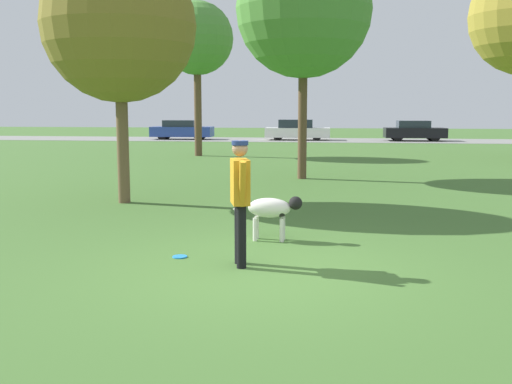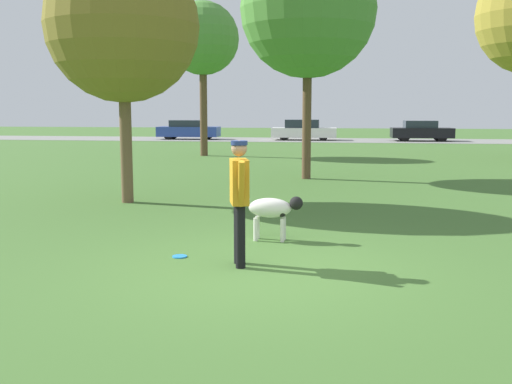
{
  "view_description": "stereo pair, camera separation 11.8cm",
  "coord_description": "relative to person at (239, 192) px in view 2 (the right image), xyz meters",
  "views": [
    {
      "loc": [
        0.97,
        -7.54,
        2.11
      ],
      "look_at": [
        -0.25,
        1.08,
        0.9
      ],
      "focal_mm": 42.0,
      "sensor_mm": 36.0,
      "label": 1
    },
    {
      "loc": [
        1.09,
        -7.52,
        2.11
      ],
      "look_at": [
        -0.25,
        1.08,
        0.9
      ],
      "focal_mm": 42.0,
      "sensor_mm": 36.0,
      "label": 2
    }
  ],
  "objects": [
    {
      "name": "ground_plane",
      "position": [
        0.35,
        -0.27,
        -1.01
      ],
      "size": [
        120.0,
        120.0,
        0.0
      ],
      "primitive_type": "plane",
      "color": "#426B2D"
    },
    {
      "name": "far_road_strip",
      "position": [
        0.35,
        33.42,
        -1.01
      ],
      "size": [
        120.0,
        6.0,
        0.01
      ],
      "color": "gray",
      "rests_on": "ground_plane"
    },
    {
      "name": "person",
      "position": [
        0.0,
        0.0,
        0.0
      ],
      "size": [
        0.34,
        0.71,
        1.7
      ],
      "rotation": [
        0.0,
        0.0,
        -1.28
      ],
      "color": "black",
      "rests_on": "ground_plane"
    },
    {
      "name": "dog",
      "position": [
        0.25,
        1.63,
        -0.5
      ],
      "size": [
        1.13,
        0.33,
        0.73
      ],
      "rotation": [
        0.0,
        0.0,
        6.26
      ],
      "color": "silver",
      "rests_on": "ground_plane"
    },
    {
      "name": "frisbee",
      "position": [
        -0.94,
        0.33,
        -1.0
      ],
      "size": [
        0.21,
        0.21,
        0.02
      ],
      "color": "#268CE5",
      "rests_on": "ground_plane"
    },
    {
      "name": "tree_near_left",
      "position": [
        -3.53,
        5.1,
        2.9
      ],
      "size": [
        3.37,
        3.37,
        5.61
      ],
      "color": "brown",
      "rests_on": "ground_plane"
    },
    {
      "name": "tree_far_left",
      "position": [
        -5.09,
        18.82,
        4.18
      ],
      "size": [
        3.25,
        3.25,
        6.86
      ],
      "color": "brown",
      "rests_on": "ground_plane"
    },
    {
      "name": "tree_mid_center",
      "position": [
        0.17,
        10.41,
        4.0
      ],
      "size": [
        4.03,
        4.03,
        7.04
      ],
      "color": "brown",
      "rests_on": "ground_plane"
    },
    {
      "name": "parked_car_blue",
      "position": [
        -9.73,
        33.16,
        -0.36
      ],
      "size": [
        4.32,
        1.77,
        1.34
      ],
      "rotation": [
        0.0,
        0.0,
        0.03
      ],
      "color": "#284293",
      "rests_on": "ground_plane"
    },
    {
      "name": "parked_car_white",
      "position": [
        -1.63,
        33.29,
        -0.34
      ],
      "size": [
        4.43,
        1.91,
        1.4
      ],
      "rotation": [
        0.0,
        0.0,
        0.03
      ],
      "color": "white",
      "rests_on": "ground_plane"
    },
    {
      "name": "parked_car_black",
      "position": [
        6.18,
        33.24,
        -0.34
      ],
      "size": [
        4.03,
        1.96,
        1.35
      ],
      "rotation": [
        0.0,
        0.0,
        0.04
      ],
      "color": "black",
      "rests_on": "ground_plane"
    }
  ]
}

